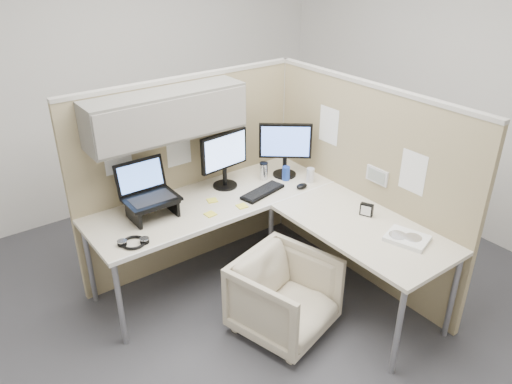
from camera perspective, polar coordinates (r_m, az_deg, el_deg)
ground at (r=4.02m, az=1.00°, el=-12.58°), size 4.50×4.50×0.00m
partition_back at (r=3.95m, az=-8.75°, el=5.04°), size 2.00×0.36×1.63m
partition_right at (r=4.06m, az=11.82°, el=1.04°), size 0.07×2.03×1.63m
desk at (r=3.76m, az=1.43°, el=-2.80°), size 2.00×1.98×0.73m
office_chair at (r=3.60m, az=3.29°, el=-11.47°), size 0.76×0.73×0.64m
monitor_left at (r=4.00m, az=-3.65°, el=4.18°), size 0.44×0.20×0.47m
monitor_right at (r=4.20m, az=3.36°, el=5.33°), size 0.36×0.30×0.47m
laptop_station at (r=3.71m, az=-12.11°, el=-0.51°), size 0.38×0.32×0.39m
keyboard at (r=3.99m, az=0.75°, el=0.01°), size 0.42×0.22×0.02m
mouse at (r=4.09m, az=5.26°, el=0.69°), size 0.11×0.07×0.04m
travel_mug at (r=4.20m, az=0.89°, el=2.42°), size 0.07×0.07×0.15m
soda_can_green at (r=4.19m, az=6.23°, el=1.94°), size 0.07×0.07×0.12m
soda_can_silver at (r=4.20m, az=3.44°, el=2.15°), size 0.07×0.07×0.12m
sticky_note_d at (r=3.90m, az=-5.04°, el=-0.96°), size 0.09×0.09×0.01m
sticky_note_a at (r=3.71m, az=-5.24°, el=-2.53°), size 0.08×0.08×0.01m
sticky_note_b at (r=3.81m, az=-1.62°, el=-1.62°), size 0.08×0.08×0.01m
headphones at (r=3.45m, az=-13.83°, el=-5.61°), size 0.22×0.22×0.03m
paper_stack at (r=3.54m, az=16.88°, el=-5.09°), size 0.29×0.32×0.03m
desk_clock at (r=3.76m, az=12.52°, el=-1.99°), size 0.07×0.10×0.09m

